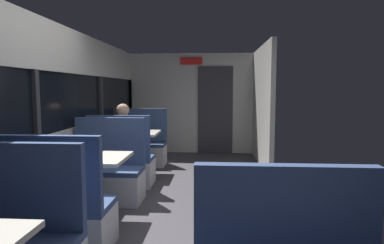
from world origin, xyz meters
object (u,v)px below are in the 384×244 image
object	(u,v)px
bench_mid_window_facing_end	(58,216)
seated_passenger	(123,150)
bench_far_window_facing_end	(122,164)
bench_far_window_facing_entry	(142,148)
coffee_cup_primary	(146,129)
bench_mid_window_facing_entry	(107,176)
dining_table_mid_window	(86,165)
dining_table_far_window	(133,138)

from	to	relation	value
bench_mid_window_facing_end	seated_passenger	bearing A→B (deg)	90.00
bench_far_window_facing_end	seated_passenger	world-z (taller)	seated_passenger
bench_far_window_facing_entry	coffee_cup_primary	size ratio (longest dim) A/B	12.22
bench_mid_window_facing_entry	bench_far_window_facing_end	size ratio (longest dim) A/B	1.00
dining_table_mid_window	bench_mid_window_facing_end	world-z (taller)	bench_mid_window_facing_end
seated_passenger	dining_table_mid_window	bearing A→B (deg)	-90.00
bench_mid_window_facing_entry	coffee_cup_primary	distance (m)	1.58
bench_mid_window_facing_end	seated_passenger	world-z (taller)	seated_passenger
bench_mid_window_facing_end	coffee_cup_primary	size ratio (longest dim) A/B	12.22
bench_far_window_facing_entry	seated_passenger	xyz separation A→B (m)	(0.00, -1.33, 0.21)
bench_mid_window_facing_end	bench_mid_window_facing_entry	bearing A→B (deg)	90.00
bench_far_window_facing_end	bench_far_window_facing_entry	distance (m)	1.40
bench_mid_window_facing_entry	coffee_cup_primary	bearing A→B (deg)	81.66
bench_far_window_facing_end	seated_passenger	bearing A→B (deg)	90.00
dining_table_mid_window	seated_passenger	xyz separation A→B (m)	(0.00, 1.49, -0.10)
dining_table_mid_window	bench_far_window_facing_entry	size ratio (longest dim) A/B	0.82
bench_far_window_facing_entry	bench_far_window_facing_end	bearing A→B (deg)	-90.00
bench_far_window_facing_entry	seated_passenger	size ratio (longest dim) A/B	0.87
bench_mid_window_facing_entry	dining_table_far_window	world-z (taller)	bench_mid_window_facing_entry
bench_far_window_facing_end	bench_far_window_facing_entry	bearing A→B (deg)	90.00
dining_table_far_window	coffee_cup_primary	xyz separation A→B (m)	(0.22, 0.07, 0.15)
bench_mid_window_facing_entry	dining_table_far_window	distance (m)	1.45
dining_table_mid_window	bench_mid_window_facing_entry	size ratio (longest dim) A/B	0.82
bench_mid_window_facing_end	seated_passenger	size ratio (longest dim) A/B	0.87
dining_table_mid_window	bench_mid_window_facing_entry	distance (m)	0.77
bench_far_window_facing_entry	seated_passenger	bearing A→B (deg)	-90.00
dining_table_far_window	dining_table_mid_window	bearing A→B (deg)	-90.00
dining_table_mid_window	coffee_cup_primary	bearing A→B (deg)	84.30
bench_mid_window_facing_end	dining_table_far_window	world-z (taller)	bench_mid_window_facing_end
bench_mid_window_facing_entry	coffee_cup_primary	world-z (taller)	bench_mid_window_facing_entry
dining_table_mid_window	dining_table_far_window	distance (m)	2.12
bench_mid_window_facing_end	coffee_cup_primary	xyz separation A→B (m)	(0.22, 2.89, 0.46)
seated_passenger	coffee_cup_primary	xyz separation A→B (m)	(0.22, 0.70, 0.25)
dining_table_mid_window	seated_passenger	world-z (taller)	seated_passenger
dining_table_mid_window	bench_far_window_facing_entry	xyz separation A→B (m)	(0.00, 2.82, -0.31)
dining_table_far_window	bench_far_window_facing_end	distance (m)	0.77
bench_mid_window_facing_entry	bench_far_window_facing_entry	size ratio (longest dim) A/B	1.00
bench_mid_window_facing_entry	dining_table_far_window	size ratio (longest dim) A/B	1.22
dining_table_mid_window	dining_table_far_window	xyz separation A→B (m)	(0.00, 2.12, 0.00)
dining_table_far_window	seated_passenger	xyz separation A→B (m)	(0.00, -0.63, -0.10)
bench_mid_window_facing_end	bench_far_window_facing_end	size ratio (longest dim) A/B	1.00
bench_far_window_facing_entry	coffee_cup_primary	distance (m)	0.80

